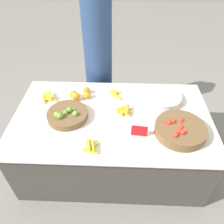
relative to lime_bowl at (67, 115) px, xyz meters
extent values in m
plane|color=gray|center=(0.40, 0.04, -0.67)|extent=(12.00, 12.00, 0.00)
cube|color=#4C4742|center=(0.40, 0.04, -0.36)|extent=(1.72, 1.02, 0.62)
cube|color=silver|center=(0.40, 0.04, -0.04)|extent=(1.79, 1.06, 0.01)
cylinder|color=brown|center=(0.00, 0.00, 0.00)|extent=(0.36, 0.36, 0.06)
sphere|color=#6BA333|center=(0.00, 0.00, -0.01)|extent=(0.05, 0.05, 0.05)
sphere|color=#89BC42|center=(0.03, -0.06, 0.00)|extent=(0.04, 0.04, 0.04)
sphere|color=#89BC42|center=(0.05, 0.04, 0.02)|extent=(0.04, 0.04, 0.04)
sphere|color=#6BA333|center=(-0.05, -0.07, 0.05)|extent=(0.06, 0.06, 0.06)
sphere|color=#7AB238|center=(-0.07, -0.04, 0.03)|extent=(0.05, 0.05, 0.05)
sphere|color=#7AB238|center=(0.03, -0.06, -0.01)|extent=(0.05, 0.05, 0.05)
sphere|color=#6BA333|center=(-0.01, -0.01, 0.04)|extent=(0.05, 0.05, 0.05)
sphere|color=#89BC42|center=(0.02, 0.00, 0.00)|extent=(0.05, 0.05, 0.05)
sphere|color=#89BC42|center=(-0.08, -0.04, 0.04)|extent=(0.05, 0.05, 0.05)
sphere|color=#7AB238|center=(0.00, 0.01, -0.01)|extent=(0.04, 0.04, 0.04)
sphere|color=#6BA333|center=(0.02, 0.02, 0.04)|extent=(0.05, 0.05, 0.05)
sphere|color=#89BC42|center=(0.08, -0.03, 0.04)|extent=(0.05, 0.05, 0.05)
sphere|color=#7AB238|center=(0.05, 0.00, 0.00)|extent=(0.05, 0.05, 0.05)
cylinder|color=brown|center=(0.97, -0.15, 0.01)|extent=(0.42, 0.42, 0.08)
sphere|color=red|center=(1.00, -0.25, 0.01)|extent=(0.04, 0.04, 0.04)
sphere|color=red|center=(0.99, -0.16, -0.01)|extent=(0.04, 0.04, 0.04)
sphere|color=red|center=(0.96, -0.17, 0.04)|extent=(0.04, 0.04, 0.04)
sphere|color=red|center=(1.00, -0.19, 0.03)|extent=(0.04, 0.04, 0.04)
sphere|color=red|center=(0.98, -0.12, 0.03)|extent=(0.05, 0.05, 0.05)
sphere|color=red|center=(0.86, -0.25, 0.01)|extent=(0.04, 0.04, 0.04)
sphere|color=red|center=(0.89, -0.08, 0.02)|extent=(0.04, 0.04, 0.04)
sphere|color=red|center=(0.83, -0.10, 0.00)|extent=(0.05, 0.05, 0.05)
sphere|color=red|center=(0.91, -0.10, 0.05)|extent=(0.04, 0.04, 0.04)
sphere|color=red|center=(0.96, -0.16, 0.04)|extent=(0.04, 0.04, 0.04)
sphere|color=red|center=(0.87, -0.12, 0.04)|extent=(0.05, 0.05, 0.05)
sphere|color=red|center=(0.84, -0.11, 0.03)|extent=(0.05, 0.05, 0.05)
sphere|color=red|center=(0.93, -0.21, 0.05)|extent=(0.05, 0.05, 0.05)
sphere|color=red|center=(0.98, -0.08, 0.05)|extent=(0.04, 0.04, 0.04)
sphere|color=red|center=(0.95, -0.27, 0.01)|extent=(0.05, 0.05, 0.05)
sphere|color=red|center=(0.96, -0.15, 0.01)|extent=(0.05, 0.05, 0.05)
sphere|color=red|center=(0.90, -0.26, 0.06)|extent=(0.04, 0.04, 0.04)
sphere|color=red|center=(0.97, -0.15, 0.03)|extent=(0.04, 0.04, 0.04)
sphere|color=red|center=(0.87, -0.15, 0.01)|extent=(0.04, 0.04, 0.04)
sphere|color=red|center=(0.96, -0.22, 0.05)|extent=(0.05, 0.05, 0.05)
sphere|color=orange|center=(0.13, 0.37, 0.00)|extent=(0.07, 0.07, 0.07)
sphere|color=orange|center=(0.14, 0.29, 0.00)|extent=(0.07, 0.07, 0.07)
sphere|color=orange|center=(0.03, 0.26, 0.01)|extent=(0.08, 0.08, 0.08)
sphere|color=orange|center=(0.01, 0.29, 0.01)|extent=(0.08, 0.08, 0.08)
cylinder|color=silver|center=(0.88, 0.28, 0.00)|extent=(0.35, 0.35, 0.06)
cube|color=red|center=(0.63, -0.19, 0.02)|extent=(0.13, 0.02, 0.11)
ellipsoid|color=yellow|center=(0.51, 0.08, -0.02)|extent=(0.12, 0.04, 0.03)
ellipsoid|color=yellow|center=(0.50, 0.10, -0.02)|extent=(0.16, 0.08, 0.03)
ellipsoid|color=yellow|center=(0.50, 0.09, -0.02)|extent=(0.06, 0.14, 0.03)
ellipsoid|color=yellow|center=(0.50, 0.10, -0.02)|extent=(0.15, 0.08, 0.03)
ellipsoid|color=yellow|center=(0.50, 0.09, -0.02)|extent=(0.15, 0.12, 0.03)
ellipsoid|color=yellow|center=(0.50, 0.11, 0.01)|extent=(0.15, 0.10, 0.03)
ellipsoid|color=yellow|center=(0.53, 0.08, 0.01)|extent=(0.04, 0.15, 0.03)
ellipsoid|color=yellow|center=(0.25, -0.34, -0.02)|extent=(0.07, 0.15, 0.03)
ellipsoid|color=yellow|center=(0.25, -0.33, -0.02)|extent=(0.14, 0.11, 0.03)
ellipsoid|color=yellow|center=(0.24, -0.38, -0.02)|extent=(0.14, 0.06, 0.03)
ellipsoid|color=yellow|center=(0.23, -0.34, 0.01)|extent=(0.07, 0.13, 0.03)
ellipsoid|color=yellow|center=(0.26, -0.33, 0.00)|extent=(0.06, 0.14, 0.03)
ellipsoid|color=yellow|center=(-0.28, 0.24, -0.02)|extent=(0.08, 0.15, 0.03)
ellipsoid|color=yellow|center=(-0.21, 0.24, -0.02)|extent=(0.15, 0.07, 0.03)
ellipsoid|color=yellow|center=(-0.22, 0.24, -0.02)|extent=(0.12, 0.03, 0.03)
ellipsoid|color=yellow|center=(-0.26, 0.28, -0.02)|extent=(0.11, 0.11, 0.03)
ellipsoid|color=yellow|center=(-0.23, 0.28, 0.01)|extent=(0.08, 0.15, 0.03)
ellipsoid|color=yellow|center=(-0.24, 0.28, 0.01)|extent=(0.14, 0.10, 0.03)
ellipsoid|color=yellow|center=(0.42, 0.31, -0.02)|extent=(0.13, 0.12, 0.04)
ellipsoid|color=yellow|center=(0.40, 0.37, -0.02)|extent=(0.06, 0.15, 0.03)
ellipsoid|color=yellow|center=(0.42, 0.36, -0.02)|extent=(0.03, 0.14, 0.03)
ellipsoid|color=yellow|center=(0.41, 0.38, -0.02)|extent=(0.14, 0.03, 0.03)
cylinder|color=navy|center=(0.21, 0.81, 0.05)|extent=(0.31, 0.31, 1.45)
camera|label=1|loc=(0.45, -1.41, 1.31)|focal=35.00mm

